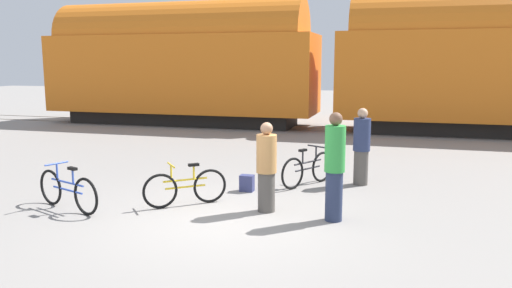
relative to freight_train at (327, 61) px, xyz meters
The scene contains 11 objects.
ground_plane 12.48m from the freight_train, 90.00° to the right, with size 80.00×80.00×0.00m, color gray.
freight_train is the anchor object (origin of this frame).
rail_near 2.79m from the freight_train, 90.00° to the right, with size 36.05×0.07×0.01m, color #4C4238.
rail_far 2.79m from the freight_train, 90.00° to the left, with size 36.05×0.07×0.01m, color #4C4238.
bicycle_black 9.72m from the freight_train, 84.32° to the right, with size 0.88×1.47×0.84m.
bicycle_yellow 11.82m from the freight_train, 94.84° to the right, with size 1.26×1.07×0.81m.
bicycle_blue 12.93m from the freight_train, 103.24° to the right, with size 1.67×0.67×0.83m.
person_in_green 11.95m from the freight_train, 81.32° to the right, with size 0.34×0.34×1.83m.
person_in_navy 9.41m from the freight_train, 77.28° to the right, with size 0.37×0.37×1.67m.
person_in_tan 11.65m from the freight_train, 87.21° to the right, with size 0.36×0.36×1.61m.
backpack 10.54m from the freight_train, 91.05° to the right, with size 0.28×0.20×0.34m.
Camera 1 is at (2.75, -7.65, 2.64)m, focal length 35.00 mm.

